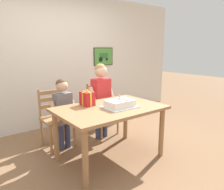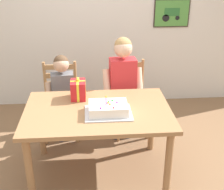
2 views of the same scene
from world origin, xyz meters
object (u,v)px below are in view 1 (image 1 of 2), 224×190
dining_table (110,114)px  child_younger (63,107)px  gift_box_red_large (87,98)px  chair_left (56,118)px  chair_right (101,108)px  child_older (101,94)px  birthday_cake (120,104)px

dining_table → child_younger: (-0.38, 0.66, 0.01)m
gift_box_red_large → chair_left: size_ratio=0.25×
child_younger → dining_table: bearing=-60.1°
gift_box_red_large → chair_right: size_ratio=0.25×
dining_table → chair_right: (0.43, 0.83, -0.18)m
chair_right → child_younger: bearing=-168.4°
dining_table → child_older: bearing=64.5°
dining_table → gift_box_red_large: size_ratio=6.27×
chair_right → child_older: child_older is taller
gift_box_red_large → child_older: (0.51, 0.39, -0.06)m
dining_table → chair_right: chair_right is taller
chair_left → child_younger: size_ratio=0.84×
dining_table → birthday_cake: (0.10, -0.09, 0.15)m
gift_box_red_large → birthday_cake: bearing=-51.9°
gift_box_red_large → child_older: 0.64m
dining_table → birthday_cake: bearing=-43.2°
birthday_cake → chair_left: (-0.53, 0.92, -0.33)m
gift_box_red_large → child_older: child_older is taller
child_older → child_younger: (-0.70, 0.00, -0.12)m
chair_left → chair_right: bearing=-0.0°
gift_box_red_large → chair_left: 0.72m
gift_box_red_large → chair_right: (0.62, 0.56, -0.38)m
chair_left → birthday_cake: bearing=-60.0°
child_younger → chair_left: bearing=107.4°
chair_left → dining_table: bearing=-62.4°
birthday_cake → chair_right: bearing=70.1°
child_younger → chair_right: bearing=11.6°
dining_table → birthday_cake: birthday_cake is taller
chair_right → child_older: (-0.11, -0.17, 0.31)m
birthday_cake → chair_left: size_ratio=0.48×
chair_right → child_younger: size_ratio=0.84×
birthday_cake → dining_table: bearing=136.8°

